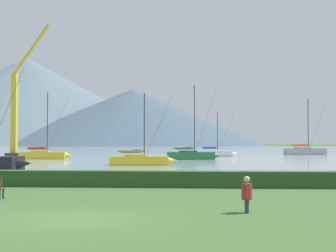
# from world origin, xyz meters

# --- Properties ---
(ground_plane) EXTENTS (1000.00, 1000.00, 0.00)m
(ground_plane) POSITION_xyz_m (0.00, 0.00, 0.00)
(ground_plane) COLOR #3D602D
(harbor_water) EXTENTS (320.00, 246.00, 0.00)m
(harbor_water) POSITION_xyz_m (0.00, 137.00, 0.00)
(harbor_water) COLOR #8C9EA3
(harbor_water) RESTS_ON ground_plane
(hedge_line) EXTENTS (80.00, 1.20, 0.86)m
(hedge_line) POSITION_xyz_m (0.00, 11.00, 0.43)
(hedge_line) COLOR #284C23
(hedge_line) RESTS_ON ground_plane
(sailboat_slip_2) EXTENTS (6.91, 2.18, 7.55)m
(sailboat_slip_2) POSITION_xyz_m (6.30, 66.75, 0.57)
(sailboat_slip_2) COLOR white
(sailboat_slip_2) RESTS_ON harbor_water
(sailboat_slip_3) EXTENTS (7.03, 2.64, 7.48)m
(sailboat_slip_3) POSITION_xyz_m (-2.32, 34.95, 0.57)
(sailboat_slip_3) COLOR gold
(sailboat_slip_3) RESTS_ON harbor_water
(sailboat_slip_7) EXTENTS (8.92, 3.19, 10.63)m
(sailboat_slip_7) POSITION_xyz_m (23.98, 79.70, 0.73)
(sailboat_slip_7) COLOR #9E9EA3
(sailboat_slip_7) RESTS_ON harbor_water
(sailboat_slip_9) EXTENTS (7.63, 2.98, 10.30)m
(sailboat_slip_9) POSITION_xyz_m (2.62, 52.09, 0.63)
(sailboat_slip_9) COLOR #236B38
(sailboat_slip_9) RESTS_ON harbor_water
(sailboat_slip_11) EXTENTS (7.41, 2.81, 9.47)m
(sailboat_slip_11) POSITION_xyz_m (-18.14, 52.12, 0.61)
(sailboat_slip_11) COLOR gold
(sailboat_slip_11) RESTS_ON harbor_water
(person_seated_viewer) EXTENTS (0.36, 0.56, 1.25)m
(person_seated_viewer) POSITION_xyz_m (5.51, 1.72, 0.69)
(person_seated_viewer) COLOR #2D3347
(person_seated_viewer) RESTS_ON ground_plane
(dock_crane) EXTENTS (6.19, 2.00, 19.73)m
(dock_crane) POSITION_xyz_m (-23.15, 54.36, 5.86)
(dock_crane) COLOR #333338
(dock_crane) RESTS_ON ground_plane
(distant_hill_central_peak) EXTENTS (274.29, 274.29, 72.26)m
(distant_hill_central_peak) POSITION_xyz_m (-141.33, 377.80, 36.13)
(distant_hill_central_peak) COLOR slate
(distant_hill_central_peak) RESTS_ON ground_plane
(distant_hill_east_ridge) EXTENTS (182.12, 182.12, 38.62)m
(distant_hill_east_ridge) POSITION_xyz_m (-43.85, 316.16, 19.31)
(distant_hill_east_ridge) COLOR #425666
(distant_hill_east_ridge) RESTS_ON ground_plane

